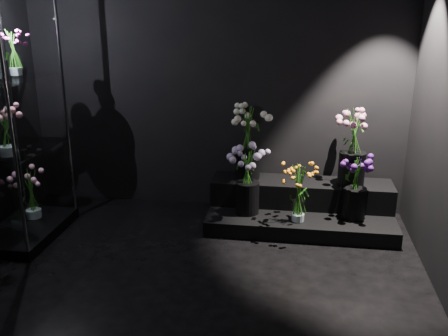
# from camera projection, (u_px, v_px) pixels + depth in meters

# --- Properties ---
(floor) EXTENTS (4.00, 4.00, 0.00)m
(floor) POSITION_uv_depth(u_px,v_px,m) (172.00, 303.00, 3.74)
(floor) COLOR black
(floor) RESTS_ON ground
(wall_back) EXTENTS (4.00, 0.00, 4.00)m
(wall_back) POSITION_uv_depth(u_px,v_px,m) (214.00, 79.00, 5.19)
(wall_back) COLOR black
(wall_back) RESTS_ON floor
(display_riser) EXTENTS (1.84, 0.82, 0.41)m
(display_riser) POSITION_uv_depth(u_px,v_px,m) (300.00, 207.00, 5.09)
(display_riser) COLOR black
(display_riser) RESTS_ON floor
(display_case) EXTENTS (0.61, 1.01, 2.22)m
(display_case) POSITION_uv_depth(u_px,v_px,m) (13.00, 123.00, 4.51)
(display_case) COLOR black
(display_case) RESTS_ON floor
(bouquet_orange_bells) EXTENTS (0.28, 0.28, 0.57)m
(bouquet_orange_bells) POSITION_uv_depth(u_px,v_px,m) (299.00, 193.00, 4.71)
(bouquet_orange_bells) COLOR white
(bouquet_orange_bells) RESTS_ON display_riser
(bouquet_lilac) EXTENTS (0.49, 0.49, 0.65)m
(bouquet_lilac) POSITION_uv_depth(u_px,v_px,m) (248.00, 176.00, 4.87)
(bouquet_lilac) COLOR black
(bouquet_lilac) RESTS_ON display_riser
(bouquet_purple) EXTENTS (0.36, 0.36, 0.62)m
(bouquet_purple) POSITION_uv_depth(u_px,v_px,m) (356.00, 183.00, 4.75)
(bouquet_purple) COLOR black
(bouquet_purple) RESTS_ON display_riser
(bouquet_cream_roses) EXTENTS (0.47, 0.47, 0.76)m
(bouquet_cream_roses) POSITION_uv_depth(u_px,v_px,m) (248.00, 137.00, 5.08)
(bouquet_cream_roses) COLOR black
(bouquet_cream_roses) RESTS_ON display_riser
(bouquet_pink_roses) EXTENTS (0.44, 0.44, 0.77)m
(bouquet_pink_roses) POSITION_uv_depth(u_px,v_px,m) (354.00, 144.00, 4.89)
(bouquet_pink_roses) COLOR black
(bouquet_pink_roses) RESTS_ON display_riser
(bouquet_case_pink) EXTENTS (0.34, 0.34, 0.43)m
(bouquet_case_pink) POSITION_uv_depth(u_px,v_px,m) (5.00, 130.00, 4.33)
(bouquet_case_pink) COLOR white
(bouquet_case_pink) RESTS_ON display_case
(bouquet_case_magenta) EXTENTS (0.22, 0.22, 0.40)m
(bouquet_case_magenta) POSITION_uv_depth(u_px,v_px,m) (13.00, 52.00, 4.46)
(bouquet_case_magenta) COLOR white
(bouquet_case_magenta) RESTS_ON display_case
(bouquet_case_base_pink) EXTENTS (0.41, 0.41, 0.50)m
(bouquet_case_base_pink) POSITION_uv_depth(u_px,v_px,m) (31.00, 193.00, 4.92)
(bouquet_case_base_pink) COLOR white
(bouquet_case_base_pink) RESTS_ON display_case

